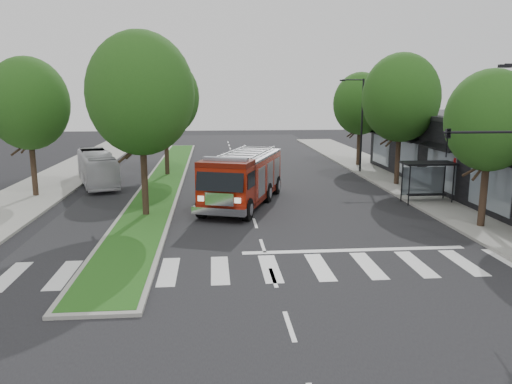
% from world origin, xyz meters
% --- Properties ---
extents(ground, '(140.00, 140.00, 0.00)m').
position_xyz_m(ground, '(0.00, 0.00, 0.00)').
color(ground, black).
rests_on(ground, ground).
extents(sidewalk_right, '(5.00, 80.00, 0.15)m').
position_xyz_m(sidewalk_right, '(12.50, 10.00, 0.07)').
color(sidewalk_right, gray).
rests_on(sidewalk_right, ground).
extents(sidewalk_left, '(5.00, 80.00, 0.15)m').
position_xyz_m(sidewalk_left, '(-14.50, 10.00, 0.07)').
color(sidewalk_left, gray).
rests_on(sidewalk_left, ground).
extents(median, '(3.00, 50.00, 0.15)m').
position_xyz_m(median, '(-6.00, 18.00, 0.08)').
color(median, gray).
rests_on(median, ground).
extents(storefront_row, '(8.00, 30.00, 5.00)m').
position_xyz_m(storefront_row, '(17.00, 10.00, 2.50)').
color(storefront_row, black).
rests_on(storefront_row, ground).
extents(bus_shelter, '(3.20, 1.60, 2.61)m').
position_xyz_m(bus_shelter, '(11.20, 8.15, 2.04)').
color(bus_shelter, black).
rests_on(bus_shelter, ground).
extents(tree_right_near, '(4.40, 4.40, 8.05)m').
position_xyz_m(tree_right_near, '(11.50, 2.00, 5.51)').
color(tree_right_near, black).
rests_on(tree_right_near, ground).
extents(tree_right_mid, '(5.60, 5.60, 9.72)m').
position_xyz_m(tree_right_mid, '(11.50, 14.00, 6.49)').
color(tree_right_mid, black).
rests_on(tree_right_mid, ground).
extents(tree_right_far, '(5.00, 5.00, 8.73)m').
position_xyz_m(tree_right_far, '(11.50, 24.00, 5.84)').
color(tree_right_far, black).
rests_on(tree_right_far, ground).
extents(tree_median_near, '(5.80, 5.80, 10.16)m').
position_xyz_m(tree_median_near, '(-6.00, 6.00, 6.81)').
color(tree_median_near, black).
rests_on(tree_median_near, ground).
extents(tree_median_far, '(5.60, 5.60, 9.72)m').
position_xyz_m(tree_median_far, '(-6.00, 20.00, 6.49)').
color(tree_median_far, black).
rests_on(tree_median_far, ground).
extents(tree_left_mid, '(5.20, 5.20, 9.16)m').
position_xyz_m(tree_left_mid, '(-14.00, 12.00, 6.16)').
color(tree_left_mid, black).
rests_on(tree_left_mid, ground).
extents(streetlight_right_far, '(2.11, 0.20, 8.00)m').
position_xyz_m(streetlight_right_far, '(10.35, 20.00, 4.48)').
color(streetlight_right_far, black).
rests_on(streetlight_right_far, ground).
extents(fire_engine, '(5.98, 10.24, 3.41)m').
position_xyz_m(fire_engine, '(-0.35, 8.60, 1.63)').
color(fire_engine, '#540E04').
rests_on(fire_engine, ground).
extents(city_bus, '(4.89, 9.36, 2.55)m').
position_xyz_m(city_bus, '(-10.93, 16.46, 1.27)').
color(city_bus, silver).
rests_on(city_bus, ground).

